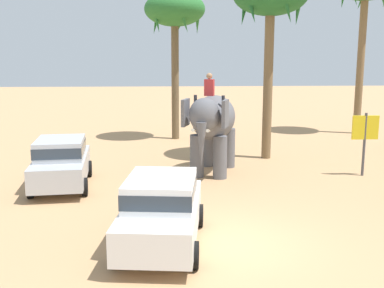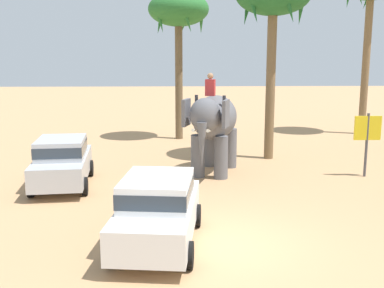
{
  "view_description": "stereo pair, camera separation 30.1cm",
  "coord_description": "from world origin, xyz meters",
  "px_view_note": "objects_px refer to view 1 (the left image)",
  "views": [
    {
      "loc": [
        -1.47,
        -10.61,
        4.48
      ],
      "look_at": [
        -0.57,
        4.66,
        1.6
      ],
      "focal_mm": 43.8,
      "sensor_mm": 36.0,
      "label": 1
    },
    {
      "loc": [
        -1.17,
        -10.62,
        4.48
      ],
      "look_at": [
        -0.57,
        4.66,
        1.6
      ],
      "focal_mm": 43.8,
      "sensor_mm": 36.0,
      "label": 2
    }
  ],
  "objects_px": {
    "car_parked_far_side": "(61,161)",
    "palm_tree_behind_elephant": "(175,13)",
    "car_sedan_foreground": "(162,208)",
    "elephant_with_mahout": "(212,122)",
    "signboard_yellow": "(365,132)"
  },
  "relations": [
    {
      "from": "car_parked_far_side",
      "to": "palm_tree_behind_elephant",
      "type": "height_order",
      "value": "palm_tree_behind_elephant"
    },
    {
      "from": "car_sedan_foreground",
      "to": "elephant_with_mahout",
      "type": "height_order",
      "value": "elephant_with_mahout"
    },
    {
      "from": "car_sedan_foreground",
      "to": "palm_tree_behind_elephant",
      "type": "distance_m",
      "value": 15.84
    },
    {
      "from": "car_sedan_foreground",
      "to": "signboard_yellow",
      "type": "relative_size",
      "value": 1.78
    },
    {
      "from": "elephant_with_mahout",
      "to": "car_parked_far_side",
      "type": "bearing_deg",
      "value": -163.64
    },
    {
      "from": "car_parked_far_side",
      "to": "car_sedan_foreground",
      "type": "bearing_deg",
      "value": -56.76
    },
    {
      "from": "car_parked_far_side",
      "to": "elephant_with_mahout",
      "type": "distance_m",
      "value": 5.73
    },
    {
      "from": "elephant_with_mahout",
      "to": "signboard_yellow",
      "type": "height_order",
      "value": "elephant_with_mahout"
    },
    {
      "from": "car_parked_far_side",
      "to": "palm_tree_behind_elephant",
      "type": "distance_m",
      "value": 11.8
    },
    {
      "from": "car_parked_far_side",
      "to": "elephant_with_mahout",
      "type": "height_order",
      "value": "elephant_with_mahout"
    },
    {
      "from": "elephant_with_mahout",
      "to": "palm_tree_behind_elephant",
      "type": "xyz_separation_m",
      "value": [
        -1.23,
        7.82,
        4.7
      ]
    },
    {
      "from": "car_sedan_foreground",
      "to": "car_parked_far_side",
      "type": "bearing_deg",
      "value": 123.24
    },
    {
      "from": "signboard_yellow",
      "to": "palm_tree_behind_elephant",
      "type": "bearing_deg",
      "value": 129.07
    },
    {
      "from": "elephant_with_mahout",
      "to": "palm_tree_behind_elephant",
      "type": "relative_size",
      "value": 0.51
    },
    {
      "from": "car_parked_far_side",
      "to": "signboard_yellow",
      "type": "xyz_separation_m",
      "value": [
        11.09,
        0.9,
        0.76
      ]
    }
  ]
}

